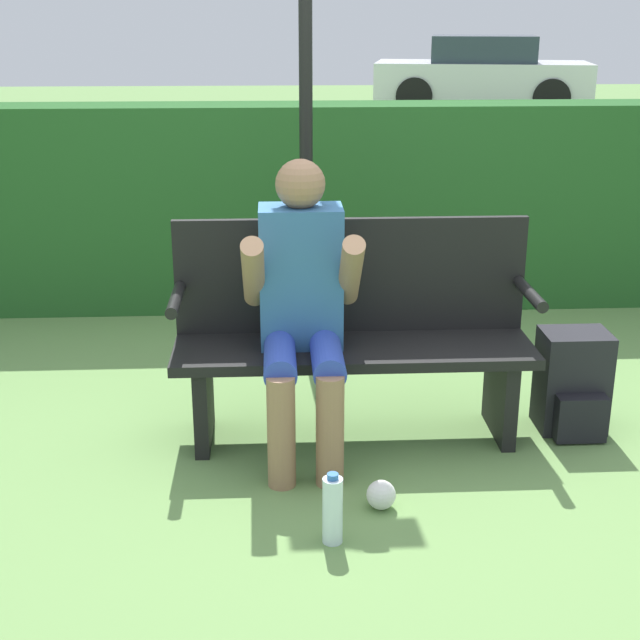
{
  "coord_description": "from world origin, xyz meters",
  "views": [
    {
      "loc": [
        -0.33,
        -3.53,
        1.77
      ],
      "look_at": [
        -0.15,
        -0.1,
        0.58
      ],
      "focal_mm": 50.0,
      "sensor_mm": 36.0,
      "label": 1
    }
  ],
  "objects_px": {
    "person_seated": "(302,300)",
    "signpost": "(306,31)",
    "backpack": "(573,384)",
    "water_bottle": "(333,510)",
    "park_bench": "(353,333)",
    "parked_car": "(482,75)"
  },
  "relations": [
    {
      "from": "parked_car",
      "to": "water_bottle",
      "type": "bearing_deg",
      "value": -93.59
    },
    {
      "from": "backpack",
      "to": "water_bottle",
      "type": "relative_size",
      "value": 1.68
    },
    {
      "from": "parked_car",
      "to": "park_bench",
      "type": "bearing_deg",
      "value": -93.94
    },
    {
      "from": "park_bench",
      "to": "person_seated",
      "type": "relative_size",
      "value": 1.26
    },
    {
      "from": "water_bottle",
      "to": "parked_car",
      "type": "distance_m",
      "value": 14.89
    },
    {
      "from": "person_seated",
      "to": "water_bottle",
      "type": "height_order",
      "value": "person_seated"
    },
    {
      "from": "person_seated",
      "to": "backpack",
      "type": "xyz_separation_m",
      "value": [
        1.2,
        0.1,
        -0.44
      ]
    },
    {
      "from": "park_bench",
      "to": "person_seated",
      "type": "distance_m",
      "value": 0.33
    },
    {
      "from": "person_seated",
      "to": "signpost",
      "type": "xyz_separation_m",
      "value": [
        0.07,
        1.23,
        1.02
      ]
    },
    {
      "from": "park_bench",
      "to": "backpack",
      "type": "relative_size",
      "value": 3.39
    },
    {
      "from": "water_bottle",
      "to": "park_bench",
      "type": "bearing_deg",
      "value": 80.78
    },
    {
      "from": "person_seated",
      "to": "parked_car",
      "type": "height_order",
      "value": "parked_car"
    },
    {
      "from": "park_bench",
      "to": "backpack",
      "type": "height_order",
      "value": "park_bench"
    },
    {
      "from": "park_bench",
      "to": "backpack",
      "type": "xyz_separation_m",
      "value": [
        0.98,
        -0.04,
        -0.25
      ]
    },
    {
      "from": "backpack",
      "to": "water_bottle",
      "type": "height_order",
      "value": "backpack"
    },
    {
      "from": "water_bottle",
      "to": "parked_car",
      "type": "height_order",
      "value": "parked_car"
    },
    {
      "from": "park_bench",
      "to": "parked_car",
      "type": "distance_m",
      "value": 13.98
    },
    {
      "from": "park_bench",
      "to": "signpost",
      "type": "bearing_deg",
      "value": 98.14
    },
    {
      "from": "backpack",
      "to": "water_bottle",
      "type": "bearing_deg",
      "value": -142.88
    },
    {
      "from": "park_bench",
      "to": "person_seated",
      "type": "xyz_separation_m",
      "value": [
        -0.22,
        -0.14,
        0.19
      ]
    },
    {
      "from": "person_seated",
      "to": "signpost",
      "type": "bearing_deg",
      "value": 86.91
    },
    {
      "from": "park_bench",
      "to": "backpack",
      "type": "distance_m",
      "value": 1.01
    }
  ]
}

